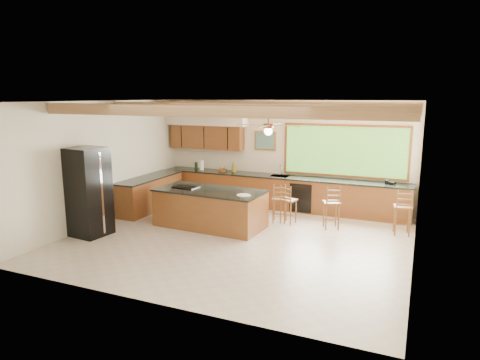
% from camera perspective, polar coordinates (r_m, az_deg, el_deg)
% --- Properties ---
extents(ground, '(7.20, 7.20, 0.00)m').
position_cam_1_polar(ground, '(9.56, -0.26, -7.86)').
color(ground, beige).
rests_on(ground, ground).
extents(room_shell, '(7.27, 6.54, 3.02)m').
position_cam_1_polar(room_shell, '(9.74, 0.35, 5.85)').
color(room_shell, silver).
rests_on(room_shell, ground).
extents(counter_run, '(7.12, 3.10, 1.25)m').
position_cam_1_polar(counter_run, '(11.97, 0.96, -1.63)').
color(counter_run, brown).
rests_on(counter_run, ground).
extents(island, '(2.67, 1.36, 0.93)m').
position_cam_1_polar(island, '(10.35, -4.01, -3.75)').
color(island, brown).
rests_on(island, ground).
extents(refrigerator, '(0.85, 0.83, 2.00)m').
position_cam_1_polar(refrigerator, '(10.18, -19.58, -1.49)').
color(refrigerator, black).
rests_on(refrigerator, ground).
extents(bar_stool_a, '(0.41, 0.41, 0.98)m').
position_cam_1_polar(bar_stool_a, '(10.57, 6.41, -2.79)').
color(bar_stool_a, brown).
rests_on(bar_stool_a, ground).
extents(bar_stool_b, '(0.43, 0.43, 1.00)m').
position_cam_1_polar(bar_stool_b, '(10.63, 5.21, -2.61)').
color(bar_stool_b, brown).
rests_on(bar_stool_b, ground).
extents(bar_stool_c, '(0.49, 0.49, 1.05)m').
position_cam_1_polar(bar_stool_c, '(10.31, 12.05, -3.09)').
color(bar_stool_c, brown).
rests_on(bar_stool_c, ground).
extents(bar_stool_d, '(0.44, 0.44, 1.07)m').
position_cam_1_polar(bar_stool_d, '(10.31, 20.88, -3.50)').
color(bar_stool_d, brown).
rests_on(bar_stool_d, ground).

